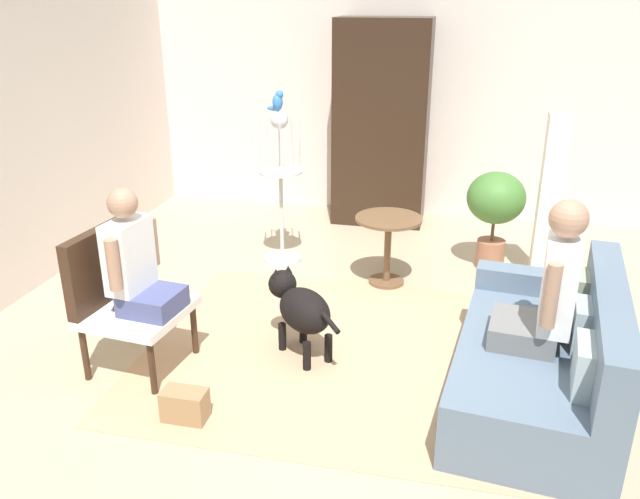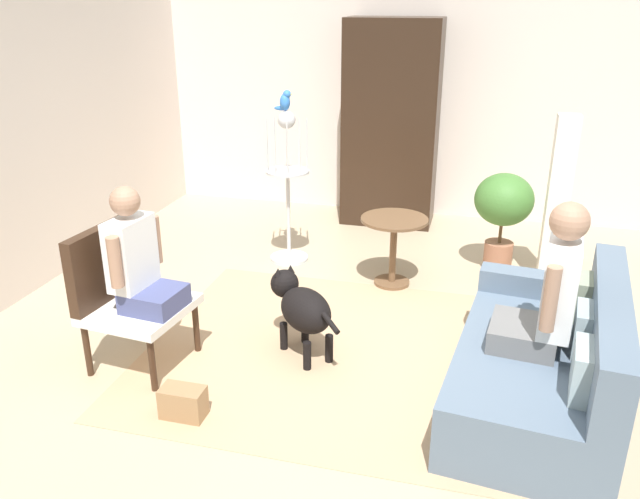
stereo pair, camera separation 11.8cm
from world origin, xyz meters
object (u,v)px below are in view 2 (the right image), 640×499
object	(u,v)px
person_on_armchair	(138,260)
armchair	(122,288)
person_on_couch	(550,292)
bird_cage_stand	(288,186)
column_lamp	(557,204)
potted_plant	(503,207)
parrot	(285,101)
armoire_cabinet	(391,124)
handbag	(183,403)
dog	(302,307)
round_end_table	(394,239)
couch	(546,364)

from	to	relation	value
person_on_armchair	armchair	bearing A→B (deg)	173.67
person_on_couch	bird_cage_stand	xyz separation A→B (m)	(-2.16, 1.86, -0.05)
column_lamp	potted_plant	bearing A→B (deg)	153.97
parrot	armoire_cabinet	bearing A→B (deg)	61.81
parrot	column_lamp	world-z (taller)	parrot
person_on_armchair	bird_cage_stand	size ratio (longest dim) A/B	0.58
handbag	column_lamp	bearing A→B (deg)	48.88
dog	handbag	bearing A→B (deg)	-118.38
round_end_table	parrot	distance (m)	1.53
round_end_table	column_lamp	xyz separation A→B (m)	(1.31, 0.36, 0.31)
parrot	potted_plant	world-z (taller)	parrot
dog	potted_plant	xyz separation A→B (m)	(1.33, 1.87, 0.25)
dog	parrot	distance (m)	2.07
couch	column_lamp	size ratio (longest dim) A/B	1.20
bird_cage_stand	armoire_cabinet	distance (m)	1.60
column_lamp	person_on_armchair	bearing A→B (deg)	-142.88
parrot	armoire_cabinet	size ratio (longest dim) A/B	0.08
column_lamp	armoire_cabinet	distance (m)	2.13
handbag	dog	bearing A→B (deg)	61.62
round_end_table	bird_cage_stand	world-z (taller)	bird_cage_stand
couch	column_lamp	bearing A→B (deg)	85.50
person_on_couch	round_end_table	xyz separation A→B (m)	(-1.12, 1.55, -0.35)
round_end_table	potted_plant	distance (m)	1.07
person_on_couch	dog	bearing A→B (deg)	171.13
armoire_cabinet	couch	bearing A→B (deg)	-65.39
dog	armchair	bearing A→B (deg)	-161.17
person_on_couch	potted_plant	bearing A→B (deg)	96.23
couch	handbag	world-z (taller)	couch
parrot	potted_plant	xyz separation A→B (m)	(1.94, 0.26, -0.89)
armoire_cabinet	handbag	bearing A→B (deg)	-98.97
dog	potted_plant	size ratio (longest dim) A/B	0.68
person_on_armchair	round_end_table	xyz separation A→B (m)	(1.42, 1.71, -0.35)
parrot	potted_plant	bearing A→B (deg)	7.58
person_on_couch	parrot	distance (m)	2.95
couch	round_end_table	xyz separation A→B (m)	(-1.17, 1.53, 0.13)
potted_plant	column_lamp	distance (m)	0.49
armoire_cabinet	dog	bearing A→B (deg)	-92.48
armchair	column_lamp	bearing A→B (deg)	35.38
parrot	handbag	size ratio (longest dim) A/B	0.68
bird_cage_stand	armchair	bearing A→B (deg)	-105.13
person_on_couch	armoire_cabinet	world-z (taller)	armoire_cabinet
armchair	person_on_couch	world-z (taller)	person_on_couch
armchair	bird_cage_stand	world-z (taller)	bird_cage_stand
armchair	armoire_cabinet	distance (m)	3.65
person_on_couch	round_end_table	size ratio (longest dim) A/B	1.50
armchair	parrot	xyz separation A→B (m)	(0.53, 2.00, 0.96)
person_on_couch	potted_plant	world-z (taller)	person_on_couch
person_on_couch	person_on_armchair	size ratio (longest dim) A/B	1.12
potted_plant	armchair	bearing A→B (deg)	-137.51
person_on_couch	parrot	xyz separation A→B (m)	(-2.17, 1.86, 0.72)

